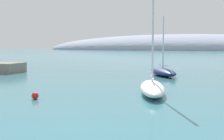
# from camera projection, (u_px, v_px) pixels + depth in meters

# --- Properties ---
(distant_ridge) EXTENTS (241.54, 82.64, 26.84)m
(distant_ridge) POSITION_uv_depth(u_px,v_px,m) (180.00, 50.00, 251.29)
(distant_ridge) COLOR #8E99AD
(distant_ridge) RESTS_ON ground
(sailboat_navy_outer_mooring) EXTENTS (5.34, 7.95, 7.64)m
(sailboat_navy_outer_mooring) POSITION_uv_depth(u_px,v_px,m) (163.00, 72.00, 37.51)
(sailboat_navy_outer_mooring) COLOR navy
(sailboat_navy_outer_mooring) RESTS_ON water
(sailboat_white_end_of_line) EXTENTS (3.48, 7.78, 10.43)m
(sailboat_white_end_of_line) POSITION_uv_depth(u_px,v_px,m) (152.00, 87.00, 23.34)
(sailboat_white_end_of_line) COLOR white
(sailboat_white_end_of_line) RESTS_ON water
(mooring_buoy_red) EXTENTS (0.51, 0.51, 0.51)m
(mooring_buoy_red) POSITION_uv_depth(u_px,v_px,m) (35.00, 96.00, 21.15)
(mooring_buoy_red) COLOR red
(mooring_buoy_red) RESTS_ON water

